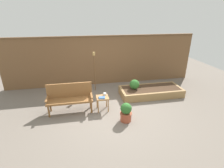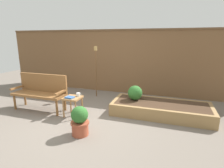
{
  "view_description": "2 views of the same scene",
  "coord_description": "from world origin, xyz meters",
  "px_view_note": "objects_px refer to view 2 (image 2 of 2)",
  "views": [
    {
      "loc": [
        -0.99,
        -4.75,
        3.02
      ],
      "look_at": [
        0.07,
        0.72,
        0.71
      ],
      "focal_mm": 27.48,
      "sensor_mm": 36.0,
      "label": 1
    },
    {
      "loc": [
        1.89,
        -3.43,
        1.85
      ],
      "look_at": [
        0.39,
        1.06,
        0.67
      ],
      "focal_mm": 29.22,
      "sensor_mm": 36.0,
      "label": 2
    }
  ],
  "objects_px": {
    "side_table": "(73,100)",
    "cup_on_table": "(78,95)",
    "garden_bench": "(41,89)",
    "book_on_table": "(70,97)",
    "shrub_near_bench": "(135,93)",
    "tiki_torch": "(96,62)",
    "potted_boxwood": "(80,121)"
  },
  "relations": [
    {
      "from": "book_on_table",
      "to": "cup_on_table",
      "type": "bearing_deg",
      "value": 60.85
    },
    {
      "from": "side_table",
      "to": "book_on_table",
      "type": "xyz_separation_m",
      "value": [
        -0.03,
        -0.08,
        0.1
      ]
    },
    {
      "from": "side_table",
      "to": "shrub_near_bench",
      "type": "bearing_deg",
      "value": 30.9
    },
    {
      "from": "shrub_near_bench",
      "to": "cup_on_table",
      "type": "bearing_deg",
      "value": -150.79
    },
    {
      "from": "shrub_near_bench",
      "to": "tiki_torch",
      "type": "distance_m",
      "value": 1.78
    },
    {
      "from": "cup_on_table",
      "to": "potted_boxwood",
      "type": "height_order",
      "value": "potted_boxwood"
    },
    {
      "from": "cup_on_table",
      "to": "shrub_near_bench",
      "type": "bearing_deg",
      "value": 29.21
    },
    {
      "from": "side_table",
      "to": "shrub_near_bench",
      "type": "height_order",
      "value": "shrub_near_bench"
    },
    {
      "from": "garden_bench",
      "to": "tiki_torch",
      "type": "height_order",
      "value": "tiki_torch"
    },
    {
      "from": "side_table",
      "to": "book_on_table",
      "type": "distance_m",
      "value": 0.13
    },
    {
      "from": "side_table",
      "to": "cup_on_table",
      "type": "xyz_separation_m",
      "value": [
        0.1,
        0.11,
        0.13
      ]
    },
    {
      "from": "book_on_table",
      "to": "side_table",
      "type": "bearing_deg",
      "value": 74.87
    },
    {
      "from": "book_on_table",
      "to": "tiki_torch",
      "type": "xyz_separation_m",
      "value": [
        -0.06,
        1.71,
        0.62
      ]
    },
    {
      "from": "garden_bench",
      "to": "side_table",
      "type": "height_order",
      "value": "garden_bench"
    },
    {
      "from": "book_on_table",
      "to": "shrub_near_bench",
      "type": "height_order",
      "value": "shrub_near_bench"
    },
    {
      "from": "garden_bench",
      "to": "side_table",
      "type": "bearing_deg",
      "value": -8.25
    },
    {
      "from": "side_table",
      "to": "potted_boxwood",
      "type": "distance_m",
      "value": 0.98
    },
    {
      "from": "side_table",
      "to": "cup_on_table",
      "type": "relative_size",
      "value": 3.8
    },
    {
      "from": "cup_on_table",
      "to": "tiki_torch",
      "type": "height_order",
      "value": "tiki_torch"
    },
    {
      "from": "garden_bench",
      "to": "cup_on_table",
      "type": "bearing_deg",
      "value": -2.12
    },
    {
      "from": "book_on_table",
      "to": "shrub_near_bench",
      "type": "bearing_deg",
      "value": 37.98
    },
    {
      "from": "tiki_torch",
      "to": "garden_bench",
      "type": "bearing_deg",
      "value": -122.84
    },
    {
      "from": "book_on_table",
      "to": "tiki_torch",
      "type": "height_order",
      "value": "tiki_torch"
    },
    {
      "from": "cup_on_table",
      "to": "shrub_near_bench",
      "type": "height_order",
      "value": "shrub_near_bench"
    },
    {
      "from": "garden_bench",
      "to": "shrub_near_bench",
      "type": "bearing_deg",
      "value": 15.47
    },
    {
      "from": "garden_bench",
      "to": "cup_on_table",
      "type": "relative_size",
      "value": 11.4
    },
    {
      "from": "garden_bench",
      "to": "shrub_near_bench",
      "type": "height_order",
      "value": "garden_bench"
    },
    {
      "from": "cup_on_table",
      "to": "book_on_table",
      "type": "xyz_separation_m",
      "value": [
        -0.13,
        -0.19,
        -0.03
      ]
    },
    {
      "from": "garden_bench",
      "to": "book_on_table",
      "type": "distance_m",
      "value": 1.04
    },
    {
      "from": "cup_on_table",
      "to": "potted_boxwood",
      "type": "distance_m",
      "value": 1.03
    },
    {
      "from": "cup_on_table",
      "to": "tiki_torch",
      "type": "xyz_separation_m",
      "value": [
        -0.18,
        1.52,
        0.6
      ]
    },
    {
      "from": "garden_bench",
      "to": "book_on_table",
      "type": "xyz_separation_m",
      "value": [
        1.01,
        -0.23,
        -0.05
      ]
    }
  ]
}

